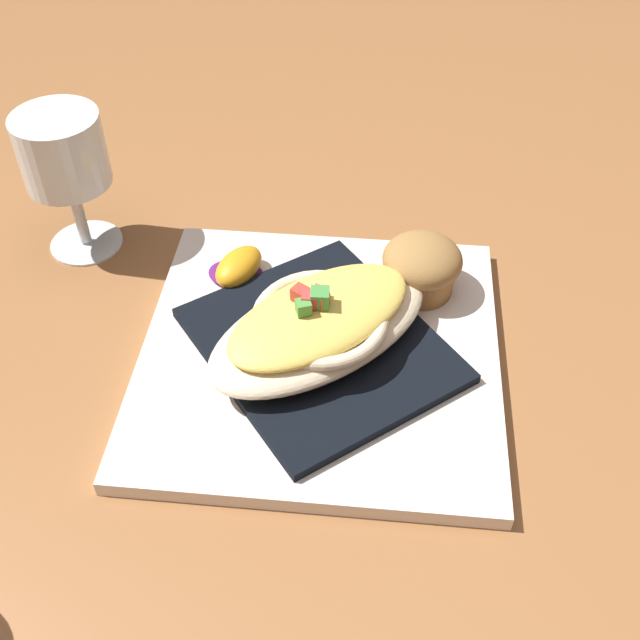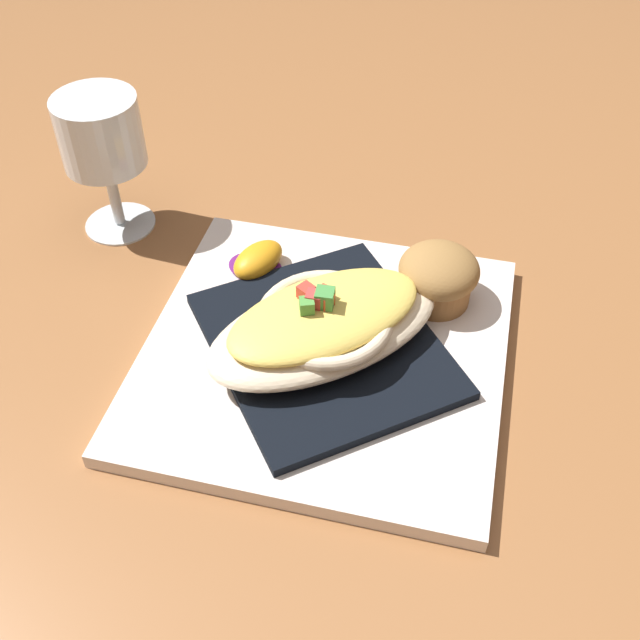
{
  "view_description": "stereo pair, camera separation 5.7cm",
  "coord_description": "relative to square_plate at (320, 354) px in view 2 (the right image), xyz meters",
  "views": [
    {
      "loc": [
        -0.05,
        -0.4,
        0.44
      ],
      "look_at": [
        0.0,
        0.0,
        0.04
      ],
      "focal_mm": 43.48,
      "sensor_mm": 36.0,
      "label": 1
    },
    {
      "loc": [
        0.0,
        -0.4,
        0.44
      ],
      "look_at": [
        0.0,
        0.0,
        0.04
      ],
      "focal_mm": 43.48,
      "sensor_mm": 36.0,
      "label": 2
    }
  ],
  "objects": [
    {
      "name": "ground_plane",
      "position": [
        0.0,
        0.0,
        -0.01
      ],
      "size": [
        2.6,
        2.6,
        0.0
      ],
      "primitive_type": "plane",
      "color": "#976138"
    },
    {
      "name": "square_plate",
      "position": [
        0.0,
        0.0,
        0.0
      ],
      "size": [
        0.32,
        0.32,
        0.01
      ],
      "primitive_type": "cube",
      "rotation": [
        0.0,
        0.0,
        -0.23
      ],
      "color": "white",
      "rests_on": "ground_plane"
    },
    {
      "name": "folded_napkin",
      "position": [
        0.0,
        0.0,
        0.01
      ],
      "size": [
        0.22,
        0.23,
        0.01
      ],
      "primitive_type": "cube",
      "rotation": [
        0.0,
        0.0,
        0.44
      ],
      "color": "black",
      "rests_on": "square_plate"
    },
    {
      "name": "gratin_dish",
      "position": [
        -0.0,
        0.0,
        0.03
      ],
      "size": [
        0.21,
        0.18,
        0.05
      ],
      "color": "beige",
      "rests_on": "folded_napkin"
    },
    {
      "name": "muffin",
      "position": [
        0.09,
        0.06,
        0.03
      ],
      "size": [
        0.06,
        0.06,
        0.05
      ],
      "color": "#A46D3A",
      "rests_on": "square_plate"
    },
    {
      "name": "orange_garnish",
      "position": [
        -0.06,
        0.09,
        0.02
      ],
      "size": [
        0.06,
        0.06,
        0.02
      ],
      "color": "#5A1A68",
      "rests_on": "square_plate"
    },
    {
      "name": "stemmed_glass",
      "position": [
        -0.19,
        0.17,
        0.08
      ],
      "size": [
        0.07,
        0.07,
        0.13
      ],
      "color": "white",
      "rests_on": "ground_plane"
    }
  ]
}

